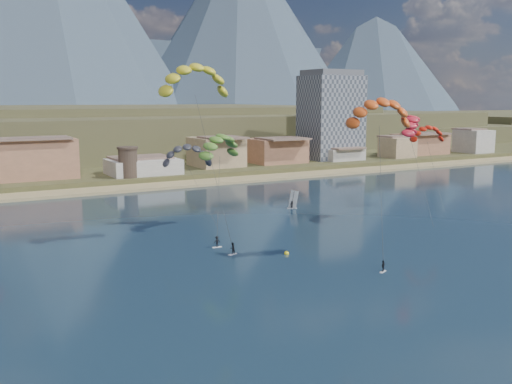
% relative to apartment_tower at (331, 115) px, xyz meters
% --- Properties ---
extents(ground, '(2400.00, 2400.00, 0.00)m').
position_rel_apartment_tower_xyz_m(ground, '(-85.00, -128.00, -17.82)').
color(ground, '#0D2030').
rests_on(ground, ground).
extents(beach, '(2200.00, 12.00, 0.90)m').
position_rel_apartment_tower_xyz_m(beach, '(-85.00, -22.00, -17.57)').
color(beach, tan).
rests_on(beach, ground).
extents(foothills, '(940.00, 210.00, 18.00)m').
position_rel_apartment_tower_xyz_m(foothills, '(-62.61, 104.47, -8.74)').
color(foothills, brown).
rests_on(foothills, ground).
extents(apartment_tower, '(20.00, 16.00, 32.00)m').
position_rel_apartment_tower_xyz_m(apartment_tower, '(0.00, 0.00, 0.00)').
color(apartment_tower, gray).
rests_on(apartment_tower, ground).
extents(watchtower, '(5.82, 5.82, 8.60)m').
position_rel_apartment_tower_xyz_m(watchtower, '(-80.00, -14.00, -11.45)').
color(watchtower, '#47382D').
rests_on(watchtower, ground).
extents(kitesurfer_yellow, '(12.27, 12.90, 30.42)m').
position_rel_apartment_tower_xyz_m(kitesurfer_yellow, '(-88.99, -83.03, 9.51)').
color(kitesurfer_yellow, silver).
rests_on(kitesurfer_yellow, ground).
extents(kitesurfer_orange, '(11.00, 10.82, 24.92)m').
position_rel_apartment_tower_xyz_m(kitesurfer_orange, '(-68.96, -104.40, 4.45)').
color(kitesurfer_orange, silver).
rests_on(kitesurfer_orange, ground).
extents(kitesurfer_green, '(12.67, 16.74, 20.36)m').
position_rel_apartment_tower_xyz_m(kitesurfer_green, '(-81.25, -75.81, -2.05)').
color(kitesurfer_green, silver).
rests_on(kitesurfer_green, ground).
extents(distant_kite_dark, '(10.37, 7.46, 17.21)m').
position_rel_apartment_tower_xyz_m(distant_kite_dark, '(-85.04, -69.57, -3.92)').
color(distant_kite_dark, '#262626').
rests_on(distant_kite_dark, ground).
extents(distant_kite_orange, '(8.72, 6.59, 19.48)m').
position_rel_apartment_tower_xyz_m(distant_kite_orange, '(-32.15, -78.34, -1.05)').
color(distant_kite_orange, '#262626').
rests_on(distant_kite_orange, ground).
extents(distant_kite_red, '(8.84, 8.47, 21.99)m').
position_rel_apartment_tower_xyz_m(distant_kite_red, '(-46.45, -87.57, 1.44)').
color(distant_kite_red, '#262626').
rests_on(distant_kite_red, ground).
extents(windsurfer, '(2.37, 2.48, 3.87)m').
position_rel_apartment_tower_xyz_m(windsurfer, '(-59.03, -65.98, -16.59)').
color(windsurfer, silver).
rests_on(windsurfer, ground).
extents(buoy, '(0.76, 0.76, 0.76)m').
position_rel_apartment_tower_xyz_m(buoy, '(-80.09, -96.88, -17.69)').
color(buoy, yellow).
rests_on(buoy, ground).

